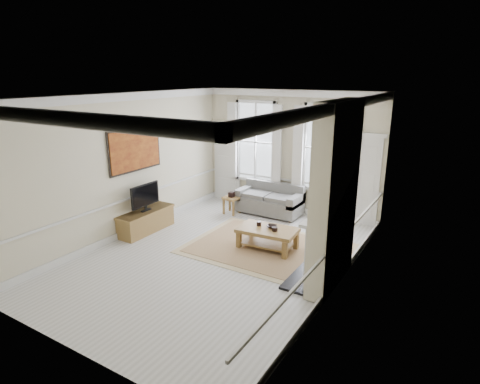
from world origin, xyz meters
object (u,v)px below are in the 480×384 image
Objects in this scene: sofa at (270,201)px; side_table at (231,201)px; coffee_table at (268,232)px; tv_stand at (146,221)px.

sofa is 1.10m from side_table.
coffee_table is at bearing -64.57° from sofa.
coffee_table is (1.96, -1.59, 0.02)m from side_table.
sofa is at bearing 33.09° from side_table.
coffee_table is 0.88× the size of tv_stand.
tv_stand is (-1.11, -2.23, -0.11)m from side_table.
sofa is 3.48m from tv_stand.
side_table is at bearing 63.64° from tv_stand.
side_table is at bearing 136.41° from coffee_table.
side_table is (-0.92, -0.60, 0.03)m from sofa.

